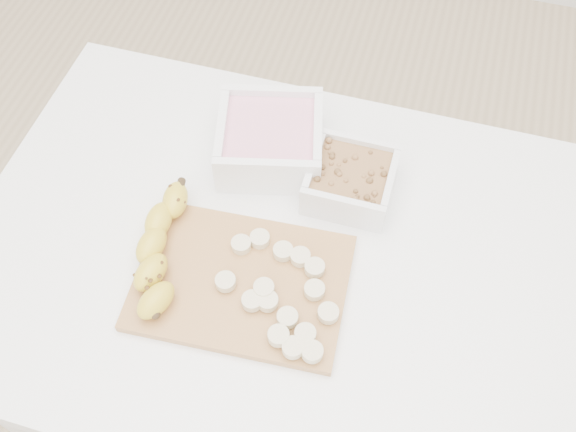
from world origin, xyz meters
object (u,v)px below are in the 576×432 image
(table, at_px, (283,281))
(cutting_board, at_px, (241,282))
(bowl_yogurt, at_px, (270,139))
(banana, at_px, (160,251))
(bowl_granola, at_px, (351,180))

(table, height_order, cutting_board, cutting_board)
(bowl_yogurt, bearing_deg, banana, -111.49)
(cutting_board, height_order, banana, banana)
(table, bearing_deg, bowl_granola, 62.96)
(bowl_yogurt, height_order, bowl_granola, bowl_yogurt)
(banana, bearing_deg, table, 20.20)
(cutting_board, bearing_deg, table, 57.87)
(table, xyz_separation_m, bowl_yogurt, (-0.07, 0.18, 0.14))
(bowl_yogurt, xyz_separation_m, banana, (-0.10, -0.25, -0.01))
(bowl_granola, height_order, cutting_board, bowl_granola)
(bowl_yogurt, relative_size, bowl_granola, 1.52)
(table, height_order, bowl_granola, bowl_granola)
(bowl_granola, relative_size, banana, 0.59)
(bowl_granola, distance_m, banana, 0.32)
(bowl_granola, bearing_deg, banana, -139.50)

